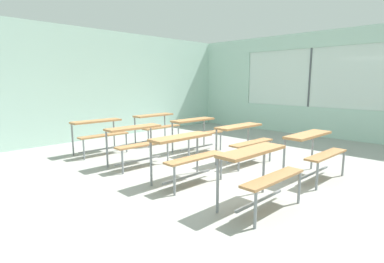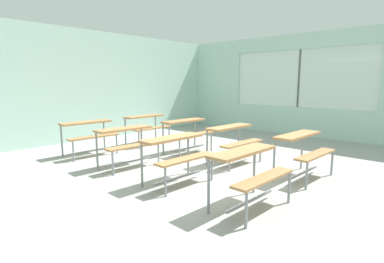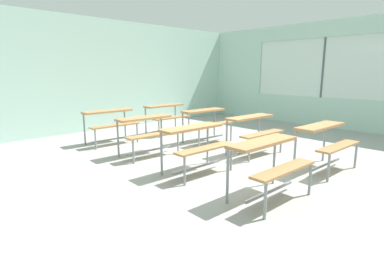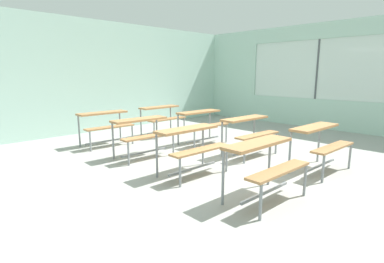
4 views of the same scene
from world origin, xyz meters
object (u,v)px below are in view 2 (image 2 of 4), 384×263
object	(u,v)px
desk_bench_r0c0	(250,165)
desk_bench_r3c0	(89,130)
desk_bench_r1c1	(234,135)
desk_bench_r2c1	(187,128)
desk_bench_r0c1	(303,145)
desk_bench_r2c0	(127,138)
desk_bench_r1c0	(177,149)
desk_bench_r3c1	(147,123)

from	to	relation	value
desk_bench_r0c0	desk_bench_r3c0	distance (m)	4.11
desk_bench_r1c1	desk_bench_r2c1	bearing A→B (deg)	89.85
desk_bench_r0c1	desk_bench_r2c0	bearing A→B (deg)	122.45
desk_bench_r1c0	desk_bench_r1c1	size ratio (longest dim) A/B	0.99
desk_bench_r2c0	desk_bench_r3c1	world-z (taller)	same
desk_bench_r2c1	desk_bench_r3c1	size ratio (longest dim) A/B	1.02
desk_bench_r3c1	desk_bench_r0c1	bearing A→B (deg)	-90.41
desk_bench_r0c0	desk_bench_r3c1	distance (m)	4.44
desk_bench_r3c1	desk_bench_r3c0	bearing A→B (deg)	-179.76
desk_bench_r0c0	desk_bench_r3c1	size ratio (longest dim) A/B	1.01
desk_bench_r2c0	desk_bench_r2c1	bearing A→B (deg)	2.03
desk_bench_r1c0	desk_bench_r2c1	bearing A→B (deg)	41.10
desk_bench_r1c1	desk_bench_r3c0	size ratio (longest dim) A/B	1.01
desk_bench_r2c0	desk_bench_r0c0	bearing A→B (deg)	-89.11
desk_bench_r1c0	desk_bench_r1c1	distance (m)	1.59
desk_bench_r0c0	desk_bench_r2c0	world-z (taller)	same
desk_bench_r0c0	desk_bench_r2c1	size ratio (longest dim) A/B	0.99
desk_bench_r2c1	desk_bench_r3c1	world-z (taller)	same
desk_bench_r0c0	desk_bench_r0c1	distance (m)	1.65
desk_bench_r1c1	desk_bench_r3c1	world-z (taller)	same
desk_bench_r0c0	desk_bench_r2c1	bearing A→B (deg)	59.77
desk_bench_r0c1	desk_bench_r3c0	distance (m)	4.42
desk_bench_r2c1	desk_bench_r3c1	distance (m)	1.41
desk_bench_r2c1	desk_bench_r3c1	xyz separation A→B (m)	(-0.03, 1.41, 0.00)
desk_bench_r0c0	desk_bench_r1c1	size ratio (longest dim) A/B	0.99
desk_bench_r1c1	desk_bench_r2c0	distance (m)	2.06
desk_bench_r0c0	desk_bench_r1c0	xyz separation A→B (m)	(0.03, 1.35, 0.00)
desk_bench_r1c1	desk_bench_r0c0	bearing A→B (deg)	-136.82
desk_bench_r1c1	desk_bench_r2c1	xyz separation A→B (m)	(0.07, 1.34, 0.00)
desk_bench_r0c1	desk_bench_r1c1	size ratio (longest dim) A/B	0.99
desk_bench_r3c0	desk_bench_r2c0	bearing A→B (deg)	-86.63
desk_bench_r2c1	desk_bench_r1c0	bearing A→B (deg)	-137.64
desk_bench_r1c1	desk_bench_r1c0	bearing A→B (deg)	-176.16
desk_bench_r0c0	desk_bench_r0c1	xyz separation A→B (m)	(1.65, -0.00, 0.00)
desk_bench_r0c1	desk_bench_r1c1	xyz separation A→B (m)	(-0.03, 1.38, 0.00)
desk_bench_r1c0	desk_bench_r2c0	distance (m)	1.37
desk_bench_r2c0	desk_bench_r2c1	distance (m)	1.63
desk_bench_r2c1	desk_bench_r3c0	size ratio (longest dim) A/B	1.01
desk_bench_r1c1	desk_bench_r2c0	bearing A→B (deg)	142.01
desk_bench_r3c1	desk_bench_r1c1	bearing A→B (deg)	-91.13
desk_bench_r1c0	desk_bench_r3c0	world-z (taller)	same
desk_bench_r2c0	desk_bench_r1c1	bearing A→B (deg)	-38.60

